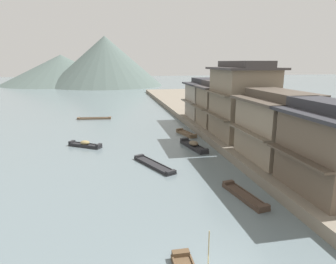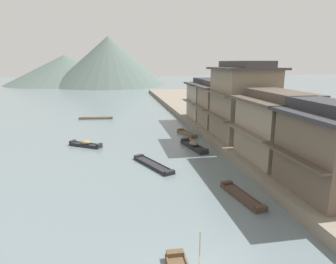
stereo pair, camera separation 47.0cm
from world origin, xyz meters
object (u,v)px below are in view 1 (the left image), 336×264
(boat_moored_second, at_px, (186,134))
(house_waterfront_far, at_px, (207,99))
(boat_moored_nearest, at_px, (154,165))
(boat_moored_far, at_px, (94,118))
(boat_midriver_upstream, at_px, (244,196))
(house_waterfront_nearest, at_px, (331,149))
(house_waterfront_narrow, at_px, (217,104))
(house_waterfront_second, at_px, (279,126))
(house_waterfront_tall, at_px, (242,100))
(boat_midriver_drifting, at_px, (194,146))
(boat_moored_third, at_px, (85,145))

(boat_moored_second, distance_m, house_waterfront_far, 9.78)
(boat_moored_nearest, relative_size, boat_moored_far, 0.98)
(boat_midriver_upstream, height_order, house_waterfront_nearest, house_waterfront_nearest)
(house_waterfront_far, bearing_deg, boat_moored_nearest, -121.29)
(boat_midriver_upstream, relative_size, house_waterfront_narrow, 0.76)
(boat_moored_nearest, height_order, house_waterfront_second, house_waterfront_second)
(boat_moored_nearest, xyz_separation_m, boat_moored_far, (-6.65, 25.01, -0.02))
(boat_moored_nearest, bearing_deg, house_waterfront_second, -11.40)
(boat_moored_second, xyz_separation_m, house_waterfront_second, (5.12, -13.48, 3.70))
(house_waterfront_tall, height_order, house_waterfront_narrow, house_waterfront_tall)
(boat_midriver_drifting, height_order, house_waterfront_narrow, house_waterfront_narrow)
(boat_moored_second, distance_m, boat_moored_third, 13.24)
(house_waterfront_second, bearing_deg, boat_moored_far, 123.10)
(house_waterfront_far, bearing_deg, boat_moored_second, -125.79)
(boat_moored_third, height_order, house_waterfront_far, house_waterfront_far)
(boat_midriver_upstream, distance_m, house_waterfront_narrow, 21.22)
(boat_midriver_upstream, distance_m, house_waterfront_second, 8.73)
(boat_moored_nearest, distance_m, boat_midriver_drifting, 7.31)
(house_waterfront_tall, height_order, house_waterfront_far, house_waterfront_tall)
(boat_midriver_drifting, distance_m, house_waterfront_tall, 7.74)
(boat_moored_third, height_order, boat_midriver_upstream, boat_moored_third)
(boat_moored_nearest, bearing_deg, house_waterfront_nearest, -41.55)
(boat_moored_third, xyz_separation_m, boat_midriver_upstream, (12.22, -15.60, -0.12))
(boat_moored_second, distance_m, house_waterfront_nearest, 21.41)
(boat_moored_nearest, distance_m, boat_moored_third, 10.42)
(boat_moored_second, bearing_deg, house_waterfront_nearest, -77.52)
(house_waterfront_narrow, relative_size, house_waterfront_far, 0.88)
(boat_moored_far, height_order, boat_midriver_upstream, boat_midriver_upstream)
(house_waterfront_tall, bearing_deg, boat_midriver_drifting, -172.30)
(boat_midriver_upstream, bearing_deg, house_waterfront_narrow, 75.60)
(house_waterfront_narrow, bearing_deg, house_waterfront_second, -88.00)
(house_waterfront_narrow, bearing_deg, house_waterfront_tall, -84.54)
(boat_moored_far, relative_size, house_waterfront_tall, 0.65)
(boat_moored_second, xyz_separation_m, boat_moored_far, (-12.65, 13.78, -0.05))
(house_waterfront_tall, bearing_deg, house_waterfront_far, 89.77)
(house_waterfront_second, relative_size, house_waterfront_tall, 0.89)
(house_waterfront_nearest, bearing_deg, boat_moored_far, 116.60)
(boat_moored_second, xyz_separation_m, house_waterfront_nearest, (4.56, -20.59, 3.71))
(boat_moored_far, bearing_deg, house_waterfront_far, -19.73)
(boat_midriver_drifting, relative_size, boat_midriver_upstream, 1.13)
(boat_moored_third, xyz_separation_m, house_waterfront_nearest, (17.37, -17.24, 3.60))
(boat_moored_third, distance_m, house_waterfront_second, 20.91)
(boat_midriver_drifting, height_order, house_waterfront_nearest, house_waterfront_nearest)
(boat_midriver_drifting, bearing_deg, house_waterfront_narrow, 54.50)
(house_waterfront_nearest, distance_m, house_waterfront_narrow, 21.87)
(house_waterfront_second, bearing_deg, boat_moored_second, 110.81)
(house_waterfront_second, bearing_deg, boat_moored_nearest, 168.60)
(boat_moored_third, bearing_deg, house_waterfront_narrow, 14.90)
(boat_midriver_drifting, bearing_deg, boat_moored_third, 166.82)
(house_waterfront_nearest, bearing_deg, boat_midriver_drifting, 110.12)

